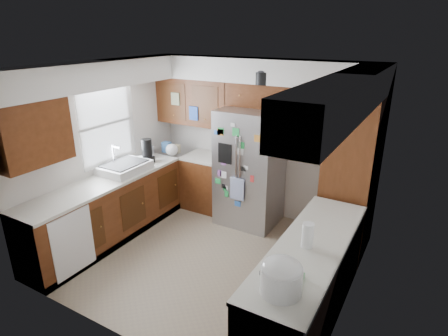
{
  "coord_description": "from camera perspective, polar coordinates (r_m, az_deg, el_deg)",
  "views": [
    {
      "loc": [
        2.33,
        -3.62,
        2.88
      ],
      "look_at": [
        0.04,
        0.35,
        1.18
      ],
      "focal_mm": 30.0,
      "sensor_mm": 36.0,
      "label": 1
    }
  ],
  "objects": [
    {
      "name": "left_counter_run",
      "position": [
        5.74,
        -13.91,
        -5.56
      ],
      "size": [
        1.36,
        3.2,
        0.92
      ],
      "color": "#48220D",
      "rests_on": "ground"
    },
    {
      "name": "pantry",
      "position": [
        5.17,
        18.77,
        -1.22
      ],
      "size": [
        0.6,
        0.9,
        2.15
      ],
      "primitive_type": "cube",
      "color": "#48220D",
      "rests_on": "ground"
    },
    {
      "name": "right_counter_run",
      "position": [
        4.08,
        12.62,
        -17.29
      ],
      "size": [
        0.63,
        2.25,
        0.92
      ],
      "color": "#48220D",
      "rests_on": "ground"
    },
    {
      "name": "rice_cooker",
      "position": [
        3.08,
        8.74,
        -15.9
      ],
      "size": [
        0.35,
        0.34,
        0.3
      ],
      "color": "silver",
      "rests_on": "right_counter_run"
    },
    {
      "name": "left_counter_clutter",
      "position": [
        6.12,
        -9.96,
        2.65
      ],
      "size": [
        0.41,
        0.79,
        0.38
      ],
      "color": "black",
      "rests_on": "left_counter_run"
    },
    {
      "name": "fridge",
      "position": [
        5.72,
        3.93,
        0.03
      ],
      "size": [
        0.9,
        0.79,
        1.8
      ],
      "color": "#A4A4A9",
      "rests_on": "ground"
    },
    {
      "name": "paper_towel",
      "position": [
        3.7,
        12.62,
        -9.98
      ],
      "size": [
        0.11,
        0.11,
        0.25
      ],
      "primitive_type": "cylinder",
      "color": "white",
      "rests_on": "right_counter_run"
    },
    {
      "name": "floor",
      "position": [
        5.19,
        -2.38,
        -13.42
      ],
      "size": [
        3.6,
        3.6,
        0.0
      ],
      "primitive_type": "plane",
      "color": "gray",
      "rests_on": "ground"
    },
    {
      "name": "room_shell",
      "position": [
        4.79,
        -1.43,
        7.59
      ],
      "size": [
        3.64,
        3.24,
        2.52
      ],
      "color": "silver",
      "rests_on": "ground"
    },
    {
      "name": "sink_assembly",
      "position": [
        5.67,
        -14.91,
        0.12
      ],
      "size": [
        0.52,
        0.7,
        0.37
      ],
      "color": "white",
      "rests_on": "left_counter_run"
    },
    {
      "name": "bridge_cabinet",
      "position": [
        5.64,
        5.24,
        11.03
      ],
      "size": [
        0.96,
        0.34,
        0.35
      ],
      "primitive_type": "cube",
      "color": "#48220D",
      "rests_on": "fridge"
    },
    {
      "name": "fridge_top_items",
      "position": [
        5.55,
        5.16,
        13.97
      ],
      "size": [
        0.62,
        0.35,
        0.25
      ],
      "color": "blue",
      "rests_on": "bridge_cabinet"
    }
  ]
}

